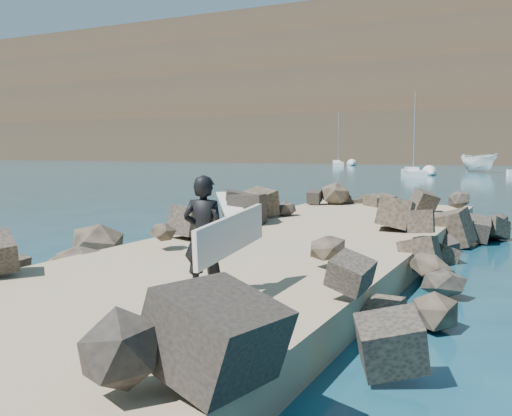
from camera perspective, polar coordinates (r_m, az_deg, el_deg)
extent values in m
plane|color=#0F384C|center=(12.96, 2.01, -6.21)|extent=(800.00, 800.00, 0.00)
cube|color=#8C7759|center=(11.15, -2.34, -6.62)|extent=(6.00, 26.00, 0.60)
cube|color=black|center=(13.13, -12.40, -3.96)|extent=(2.60, 22.00, 1.00)
cube|color=black|center=(10.52, 13.05, -6.41)|extent=(2.60, 22.00, 1.00)
cube|color=silver|center=(16.24, -2.55, -0.04)|extent=(1.84, 2.16, 0.08)
imported|color=white|center=(72.71, 21.41, 4.24)|extent=(5.61, 5.86, 2.28)
imported|color=black|center=(8.26, -5.22, -2.76)|extent=(0.70, 0.53, 1.75)
cube|color=silver|center=(8.03, -2.49, -2.65)|extent=(0.23, 2.17, 0.68)
cube|color=silver|center=(59.34, 15.45, 3.29)|extent=(3.85, 7.26, 0.80)
cylinder|color=gray|center=(59.32, 15.56, 7.42)|extent=(0.12, 0.12, 7.86)
cube|color=silver|center=(58.53, 15.30, 3.75)|extent=(1.74, 2.27, 0.44)
cube|color=silver|center=(94.24, 8.21, 4.33)|extent=(4.08, 7.66, 0.80)
cylinder|color=gray|center=(94.23, 8.25, 7.06)|extent=(0.12, 0.12, 8.29)
cube|color=silver|center=(93.42, 8.05, 4.62)|extent=(1.84, 2.39, 0.44)
cube|color=white|center=(172.53, 11.64, 16.21)|extent=(10.00, 8.00, 4.00)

